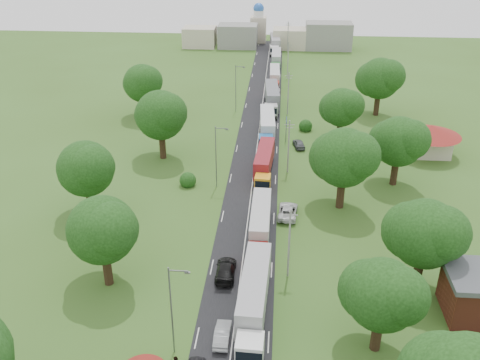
# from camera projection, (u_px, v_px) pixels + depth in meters

# --- Properties ---
(ground) EXTENTS (260.00, 260.00, 0.00)m
(ground) POSITION_uv_depth(u_px,v_px,m) (245.00, 241.00, 69.39)
(ground) COLOR #36571D
(ground) RESTS_ON ground
(road) EXTENTS (8.00, 200.00, 0.04)m
(road) POSITION_uv_depth(u_px,v_px,m) (254.00, 174.00, 87.19)
(road) COLOR black
(road) RESTS_ON ground
(info_sign) EXTENTS (0.12, 3.10, 4.10)m
(info_sign) POSITION_uv_depth(u_px,v_px,m) (286.00, 125.00, 98.82)
(info_sign) COLOR slate
(info_sign) RESTS_ON ground
(pole_1) EXTENTS (1.60, 0.24, 9.00)m
(pole_1) POSITION_uv_depth(u_px,v_px,m) (289.00, 242.00, 60.67)
(pole_1) COLOR gray
(pole_1) RESTS_ON ground
(pole_2) EXTENTS (1.60, 0.24, 9.00)m
(pole_2) POSITION_uv_depth(u_px,v_px,m) (289.00, 146.00, 85.58)
(pole_2) COLOR gray
(pole_2) RESTS_ON ground
(pole_3) EXTENTS (1.60, 0.24, 9.00)m
(pole_3) POSITION_uv_depth(u_px,v_px,m) (288.00, 93.00, 110.50)
(pole_3) COLOR gray
(pole_3) RESTS_ON ground
(pole_4) EXTENTS (1.60, 0.24, 9.00)m
(pole_4) POSITION_uv_depth(u_px,v_px,m) (288.00, 59.00, 135.42)
(pole_4) COLOR gray
(pole_4) RESTS_ON ground
(pole_5) EXTENTS (1.60, 0.24, 9.00)m
(pole_5) POSITION_uv_depth(u_px,v_px,m) (288.00, 36.00, 160.34)
(pole_5) COLOR gray
(pole_5) RESTS_ON ground
(lamp_0) EXTENTS (2.03, 0.22, 10.00)m
(lamp_0) POSITION_uv_depth(u_px,v_px,m) (173.00, 307.00, 49.47)
(lamp_0) COLOR slate
(lamp_0) RESTS_ON ground
(lamp_1) EXTENTS (2.03, 0.22, 10.00)m
(lamp_1) POSITION_uv_depth(u_px,v_px,m) (217.00, 154.00, 80.61)
(lamp_1) COLOR slate
(lamp_1) RESTS_ON ground
(lamp_2) EXTENTS (2.03, 0.22, 10.00)m
(lamp_2) POSITION_uv_depth(u_px,v_px,m) (236.00, 86.00, 111.76)
(lamp_2) COLOR slate
(lamp_2) RESTS_ON ground
(tree_2) EXTENTS (8.00, 8.00, 10.10)m
(tree_2) POSITION_uv_depth(u_px,v_px,m) (382.00, 294.00, 49.55)
(tree_2) COLOR #382616
(tree_2) RESTS_ON ground
(tree_3) EXTENTS (8.80, 8.80, 11.07)m
(tree_3) POSITION_uv_depth(u_px,v_px,m) (424.00, 233.00, 57.76)
(tree_3) COLOR #382616
(tree_3) RESTS_ON ground
(tree_4) EXTENTS (9.60, 9.60, 12.05)m
(tree_4) POSITION_uv_depth(u_px,v_px,m) (344.00, 157.00, 73.99)
(tree_4) COLOR #382616
(tree_4) RESTS_ON ground
(tree_5) EXTENTS (8.80, 8.80, 11.07)m
(tree_5) POSITION_uv_depth(u_px,v_px,m) (399.00, 141.00, 80.75)
(tree_5) COLOR #382616
(tree_5) RESTS_ON ground
(tree_6) EXTENTS (8.00, 8.00, 10.10)m
(tree_6) POSITION_uv_depth(u_px,v_px,m) (341.00, 107.00, 96.64)
(tree_6) COLOR #382616
(tree_6) RESTS_ON ground
(tree_7) EXTENTS (9.60, 9.60, 12.05)m
(tree_7) POSITION_uv_depth(u_px,v_px,m) (380.00, 78.00, 108.82)
(tree_7) COLOR #382616
(tree_7) RESTS_ON ground
(tree_10) EXTENTS (8.80, 8.80, 11.07)m
(tree_10) POSITION_uv_depth(u_px,v_px,m) (102.00, 229.00, 58.43)
(tree_10) COLOR #382616
(tree_10) RESTS_ON ground
(tree_11) EXTENTS (8.80, 8.80, 11.07)m
(tree_11) POSITION_uv_depth(u_px,v_px,m) (86.00, 168.00, 72.27)
(tree_11) COLOR #382616
(tree_11) RESTS_ON ground
(tree_12) EXTENTS (9.60, 9.60, 12.05)m
(tree_12) POSITION_uv_depth(u_px,v_px,m) (160.00, 115.00, 89.38)
(tree_12) COLOR #382616
(tree_12) RESTS_ON ground
(tree_13) EXTENTS (8.80, 8.80, 11.07)m
(tree_13) POSITION_uv_depth(u_px,v_px,m) (143.00, 83.00, 108.01)
(tree_13) COLOR #382616
(tree_13) RESTS_ON ground
(house_cream) EXTENTS (10.08, 10.08, 5.80)m
(house_cream) POSITION_uv_depth(u_px,v_px,m) (430.00, 135.00, 92.35)
(house_cream) COLOR beige
(house_cream) RESTS_ON ground
(distant_town) EXTENTS (52.00, 8.00, 8.00)m
(distant_town) POSITION_uv_depth(u_px,v_px,m) (272.00, 37.00, 165.67)
(distant_town) COLOR gray
(distant_town) RESTS_ON ground
(church) EXTENTS (5.00, 5.00, 12.30)m
(church) POSITION_uv_depth(u_px,v_px,m) (258.00, 25.00, 172.26)
(church) COLOR beige
(church) RESTS_ON ground
(truck_0) EXTENTS (3.20, 15.76, 4.36)m
(truck_0) POSITION_uv_depth(u_px,v_px,m) (254.00, 298.00, 55.59)
(truck_0) COLOR white
(truck_0) RESTS_ON ground
(truck_1) EXTENTS (2.44, 14.09, 3.91)m
(truck_1) POSITION_uv_depth(u_px,v_px,m) (260.00, 224.00, 69.16)
(truck_1) COLOR maroon
(truck_1) RESTS_ON ground
(truck_2) EXTENTS (3.11, 14.11, 3.90)m
(truck_2) POSITION_uv_depth(u_px,v_px,m) (264.00, 163.00, 86.02)
(truck_2) COLOR orange
(truck_2) RESTS_ON ground
(truck_3) EXTENTS (3.22, 15.19, 4.20)m
(truck_3) POSITION_uv_depth(u_px,v_px,m) (267.00, 126.00, 100.14)
(truck_3) COLOR #1B62A5
(truck_3) RESTS_ON ground
(truck_4) EXTENTS (3.52, 15.80, 4.36)m
(truck_4) POSITION_uv_depth(u_px,v_px,m) (272.00, 98.00, 115.21)
(truck_4) COLOR #ADADAD
(truck_4) RESTS_ON ground
(truck_5) EXTENTS (2.60, 13.70, 3.79)m
(truck_5) POSITION_uv_depth(u_px,v_px,m) (275.00, 77.00, 130.53)
(truck_5) COLOR #B1231B
(truck_5) RESTS_ON ground
(truck_6) EXTENTS (2.54, 14.24, 3.95)m
(truck_6) POSITION_uv_depth(u_px,v_px,m) (276.00, 59.00, 145.75)
(truck_6) COLOR #296E2F
(truck_6) RESTS_ON ground
(truck_7) EXTENTS (3.43, 15.32, 4.23)m
(truck_7) POSITION_uv_depth(u_px,v_px,m) (275.00, 44.00, 162.36)
(truck_7) COLOR silver
(truck_7) RESTS_ON ground
(car_lane_mid) EXTENTS (1.52, 4.31, 1.42)m
(car_lane_mid) POSITION_uv_depth(u_px,v_px,m) (222.00, 334.00, 53.12)
(car_lane_mid) COLOR #9EA1A6
(car_lane_mid) RESTS_ON ground
(car_lane_rear) EXTENTS (2.33, 5.61, 1.62)m
(car_lane_rear) POSITION_uv_depth(u_px,v_px,m) (226.00, 270.00, 62.46)
(car_lane_rear) COLOR black
(car_lane_rear) RESTS_ON ground
(car_verge_near) EXTENTS (2.99, 5.75, 1.55)m
(car_verge_near) POSITION_uv_depth(u_px,v_px,m) (288.00, 211.00, 74.77)
(car_verge_near) COLOR silver
(car_verge_near) RESTS_ON ground
(car_verge_far) EXTENTS (2.47, 4.42, 1.42)m
(car_verge_far) POSITION_uv_depth(u_px,v_px,m) (299.00, 144.00, 96.52)
(car_verge_far) COLOR #4E5155
(car_verge_far) RESTS_ON ground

